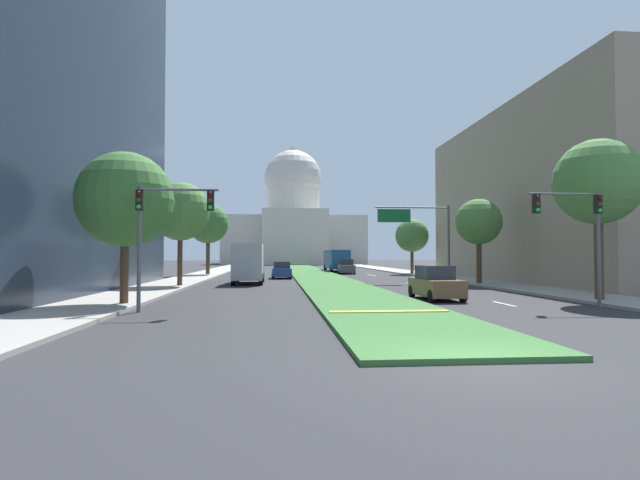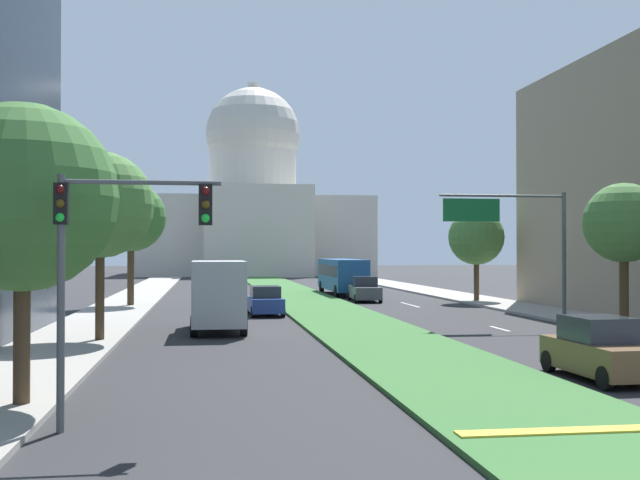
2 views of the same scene
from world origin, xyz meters
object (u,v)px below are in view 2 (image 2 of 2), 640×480
at_px(sedan_distant, 364,290).
at_px(street_tree_left_far, 131,217).
at_px(sedan_lead_stopped, 600,350).
at_px(box_truck_delivery, 218,295).
at_px(capitol_building, 253,210).
at_px(street_tree_left_mid, 100,205).
at_px(street_tree_left_near, 22,198).
at_px(city_bus, 342,273).
at_px(traffic_light_near_left, 104,244).
at_px(street_tree_right_mid, 624,224).
at_px(sedan_midblock, 265,301).
at_px(overhead_guide_sign, 517,229).
at_px(street_tree_right_far, 476,237).

bearing_deg(sedan_distant, street_tree_left_far, -167.17).
relative_size(sedan_lead_stopped, box_truck_delivery, 0.66).
relative_size(street_tree_left_far, box_truck_delivery, 1.26).
height_order(capitol_building, street_tree_left_mid, capitol_building).
height_order(street_tree_left_near, city_bus, street_tree_left_near).
relative_size(traffic_light_near_left, street_tree_left_near, 0.74).
xyz_separation_m(street_tree_left_near, sedan_lead_stopped, (15.26, 2.13, -4.04)).
xyz_separation_m(box_truck_delivery, city_bus, (10.56, 28.59, 0.09)).
xyz_separation_m(sedan_lead_stopped, box_truck_delivery, (-10.55, 14.80, 0.85)).
distance_m(street_tree_left_mid, city_bus, 35.95).
bearing_deg(street_tree_left_near, street_tree_right_mid, 31.62).
distance_m(capitol_building, street_tree_left_far, 72.11).
bearing_deg(city_bus, sedan_midblock, -111.55).
xyz_separation_m(overhead_guide_sign, sedan_midblock, (-11.56, 8.33, -3.90)).
xyz_separation_m(street_tree_left_mid, street_tree_right_far, (23.05, 21.55, -0.85)).
height_order(street_tree_right_mid, box_truck_delivery, street_tree_right_mid).
distance_m(traffic_light_near_left, street_tree_right_mid, 26.18).
bearing_deg(street_tree_right_mid, street_tree_left_mid, -178.19).
bearing_deg(capitol_building, street_tree_left_far, -99.56).
bearing_deg(street_tree_right_mid, street_tree_left_near, -148.38).
xyz_separation_m(street_tree_left_mid, sedan_lead_stopped, (15.25, -11.05, -4.62)).
distance_m(overhead_guide_sign, sedan_distant, 20.22).
bearing_deg(sedan_distant, street_tree_left_near, -112.68).
relative_size(street_tree_left_far, sedan_distant, 1.69).
height_order(capitol_building, box_truck_delivery, capitol_building).
height_order(capitol_building, street_tree_left_near, capitol_building).
xyz_separation_m(street_tree_left_near, street_tree_left_far, (-0.70, 33.25, 0.95)).
bearing_deg(traffic_light_near_left, box_truck_delivery, 82.47).
bearing_deg(overhead_guide_sign, street_tree_right_mid, -44.58).
distance_m(capitol_building, street_tree_right_far, 70.72).
bearing_deg(capitol_building, street_tree_right_far, -80.37).
bearing_deg(street_tree_left_mid, sedan_midblock, 59.35).
xyz_separation_m(street_tree_left_far, sedan_lead_stopped, (15.96, -31.12, -4.98)).
bearing_deg(box_truck_delivery, street_tree_right_far, 44.13).
relative_size(street_tree_right_far, box_truck_delivery, 1.03).
bearing_deg(street_tree_left_far, street_tree_right_mid, -39.77).
bearing_deg(traffic_light_near_left, street_tree_left_near, 130.98).
distance_m(overhead_guide_sign, street_tree_left_mid, 19.47).
bearing_deg(sedan_midblock, street_tree_right_far, 29.96).
height_order(capitol_building, street_tree_right_mid, capitol_building).
bearing_deg(sedan_midblock, street_tree_left_mid, -120.65).
height_order(street_tree_right_mid, street_tree_right_far, street_tree_right_mid).
bearing_deg(sedan_distant, sedan_lead_stopped, -90.28).
distance_m(street_tree_right_far, sedan_lead_stopped, 33.72).
xyz_separation_m(capitol_building, street_tree_left_far, (-11.95, -70.99, -4.22)).
height_order(capitol_building, traffic_light_near_left, capitol_building).
height_order(street_tree_right_far, sedan_distant, street_tree_right_far).
bearing_deg(street_tree_right_far, street_tree_right_mid, -91.36).
bearing_deg(capitol_building, street_tree_left_near, -96.16).
distance_m(street_tree_left_far, sedan_distant, 17.27).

